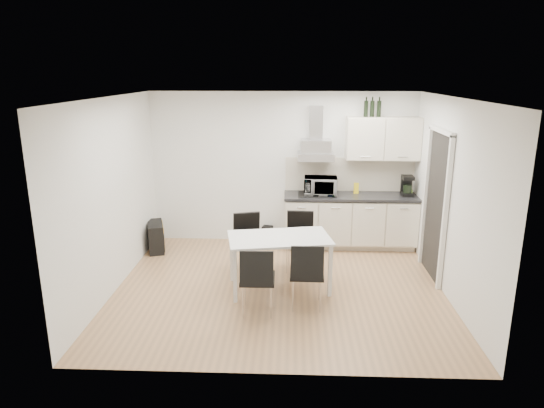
# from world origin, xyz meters

# --- Properties ---
(ground) EXTENTS (4.50, 4.50, 0.00)m
(ground) POSITION_xyz_m (0.00, 0.00, 0.00)
(ground) COLOR tan
(ground) RESTS_ON ground
(wall_back) EXTENTS (4.50, 0.10, 2.60)m
(wall_back) POSITION_xyz_m (0.00, 2.00, 1.30)
(wall_back) COLOR white
(wall_back) RESTS_ON ground
(wall_front) EXTENTS (4.50, 0.10, 2.60)m
(wall_front) POSITION_xyz_m (0.00, -2.00, 1.30)
(wall_front) COLOR white
(wall_front) RESTS_ON ground
(wall_left) EXTENTS (0.10, 4.00, 2.60)m
(wall_left) POSITION_xyz_m (-2.25, 0.00, 1.30)
(wall_left) COLOR white
(wall_left) RESTS_ON ground
(wall_right) EXTENTS (0.10, 4.00, 2.60)m
(wall_right) POSITION_xyz_m (2.25, 0.00, 1.30)
(wall_right) COLOR white
(wall_right) RESTS_ON ground
(ceiling) EXTENTS (4.50, 4.50, 0.00)m
(ceiling) POSITION_xyz_m (0.00, 0.00, 2.60)
(ceiling) COLOR white
(ceiling) RESTS_ON wall_back
(doorway) EXTENTS (0.08, 1.04, 2.10)m
(doorway) POSITION_xyz_m (2.21, 0.55, 1.05)
(doorway) COLOR white
(doorway) RESTS_ON ground
(kitchenette) EXTENTS (2.22, 0.64, 2.52)m
(kitchenette) POSITION_xyz_m (1.19, 1.73, 0.83)
(kitchenette) COLOR beige
(kitchenette) RESTS_ON ground
(dining_table) EXTENTS (1.48, 1.01, 0.75)m
(dining_table) POSITION_xyz_m (0.00, -0.01, 0.67)
(dining_table) COLOR white
(dining_table) RESTS_ON ground
(chair_far_left) EXTENTS (0.56, 0.60, 0.88)m
(chair_far_left) POSITION_xyz_m (-0.46, 0.54, 0.44)
(chair_far_left) COLOR black
(chair_far_left) RESTS_ON ground
(chair_far_right) EXTENTS (0.48, 0.53, 0.88)m
(chair_far_right) POSITION_xyz_m (0.28, 0.66, 0.44)
(chair_far_right) COLOR black
(chair_far_right) RESTS_ON ground
(chair_near_left) EXTENTS (0.45, 0.51, 0.88)m
(chair_near_left) POSITION_xyz_m (-0.25, -0.71, 0.44)
(chair_near_left) COLOR black
(chair_near_left) RESTS_ON ground
(chair_near_right) EXTENTS (0.45, 0.51, 0.88)m
(chair_near_right) POSITION_xyz_m (0.36, -0.53, 0.44)
(chair_near_right) COLOR black
(chair_near_right) RESTS_ON ground
(guitar_amp) EXTENTS (0.41, 0.62, 0.48)m
(guitar_amp) POSITION_xyz_m (-2.11, 1.39, 0.24)
(guitar_amp) COLOR black
(guitar_amp) RESTS_ON ground
(floor_speaker) EXTENTS (0.20, 0.19, 0.28)m
(floor_speaker) POSITION_xyz_m (-0.26, 1.90, 0.14)
(floor_speaker) COLOR black
(floor_speaker) RESTS_ON ground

